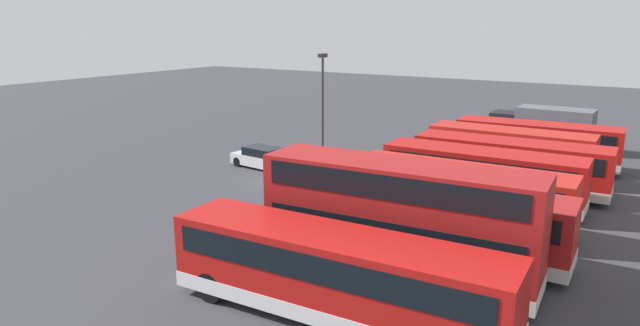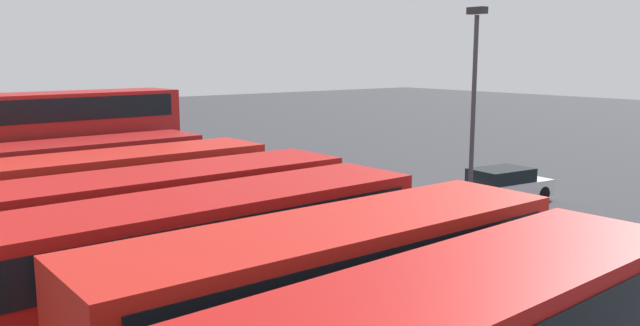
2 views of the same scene
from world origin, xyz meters
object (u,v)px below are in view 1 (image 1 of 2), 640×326
bus_single_deck_second (509,150)px  lamp_post_tall (323,103)px  bus_single_deck_fourth (481,175)px  box_truck_blue (543,126)px  waste_bin_yellow (401,147)px  bus_single_deck_sixth (442,218)px  bus_double_decker_seventh (398,218)px  car_hatchback_silver (262,157)px  bus_single_deck_near_end (536,142)px  bus_single_deck_fifth (460,194)px  bus_single_deck_third (510,163)px  bus_single_deck_far_end (336,273)px

bus_single_deck_second → lamp_post_tall: lamp_post_tall is taller
bus_single_deck_fourth → box_truck_blue: 16.56m
bus_single_deck_second → bus_single_deck_fourth: (6.96, 0.28, 0.00)m
lamp_post_tall → waste_bin_yellow: size_ratio=8.05×
bus_single_deck_second → bus_single_deck_sixth: 14.60m
bus_double_decker_seventh → lamp_post_tall: lamp_post_tall is taller
bus_single_deck_sixth → car_hatchback_silver: bus_single_deck_sixth is taller
bus_single_deck_near_end → bus_single_deck_fifth: 14.33m
car_hatchback_silver → lamp_post_tall: lamp_post_tall is taller
bus_single_deck_second → bus_single_deck_near_end: bearing=165.0°
bus_single_deck_third → bus_double_decker_seventh: bus_double_decker_seventh is taller
bus_double_decker_seventh → bus_single_deck_far_end: (3.83, -0.43, -0.82)m
bus_single_deck_fifth → lamp_post_tall: (-5.39, -11.09, 2.88)m
waste_bin_yellow → bus_single_deck_second: bearing=76.8°
bus_single_deck_second → lamp_post_tall: bearing=-62.7°
car_hatchback_silver → lamp_post_tall: (-1.48, 3.93, 3.80)m
bus_single_deck_near_end → bus_single_deck_fourth: (10.40, -0.64, -0.00)m
bus_double_decker_seventh → bus_single_deck_far_end: bearing=-6.4°
box_truck_blue → waste_bin_yellow: (7.62, -8.55, -1.23)m
bus_single_deck_third → bus_single_deck_sixth: size_ratio=1.05×
bus_double_decker_seventh → bus_single_deck_second: bearing=-178.9°
bus_single_deck_fifth → bus_double_decker_seventh: bearing=-0.7°
bus_single_deck_second → bus_single_deck_fifth: (10.88, 0.43, 0.00)m
bus_double_decker_seventh → car_hatchback_silver: bus_double_decker_seventh is taller
bus_single_deck_fourth → bus_double_decker_seventh: bus_double_decker_seventh is taller
bus_single_deck_fourth → car_hatchback_silver: 14.90m
bus_double_decker_seventh → lamp_post_tall: bearing=-138.1°
bus_single_deck_second → bus_single_deck_third: (3.54, 0.89, 0.00)m
bus_single_deck_second → bus_single_deck_fourth: bearing=2.3°
bus_single_deck_sixth → bus_single_deck_far_end: size_ratio=0.89×
bus_single_deck_second → box_truck_blue: 9.60m
bus_single_deck_third → box_truck_blue: size_ratio=1.45×
bus_single_deck_second → bus_single_deck_far_end: bearing=-0.2°
bus_double_decker_seventh → box_truck_blue: size_ratio=1.39×
bus_single_deck_far_end → waste_bin_yellow: (-23.57, -8.34, -1.15)m
bus_single_deck_third → lamp_post_tall: 12.07m
lamp_post_tall → bus_single_deck_near_end: bearing=127.6°
bus_single_deck_fifth → bus_single_deck_far_end: 10.71m
waste_bin_yellow → box_truck_blue: bearing=131.7°
bus_single_deck_far_end → bus_single_deck_near_end: bearing=177.7°
car_hatchback_silver → bus_single_deck_fourth: bearing=90.1°
bus_single_deck_fifth → waste_bin_yellow: bus_single_deck_fifth is taller
bus_single_deck_sixth → car_hatchback_silver: (-7.59, -15.51, -0.92)m
bus_single_deck_third → waste_bin_yellow: size_ratio=11.53×
bus_single_deck_fourth → bus_single_deck_far_end: (14.63, -0.37, 0.00)m
bus_single_deck_fifth → bus_single_deck_third: bearing=176.4°
bus_single_deck_fifth → bus_single_deck_near_end: bearing=178.0°
bus_single_deck_near_end → box_truck_blue: box_truck_blue is taller
bus_single_deck_second → bus_single_deck_third: same height
bus_single_deck_second → bus_double_decker_seventh: bus_double_decker_seventh is taller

